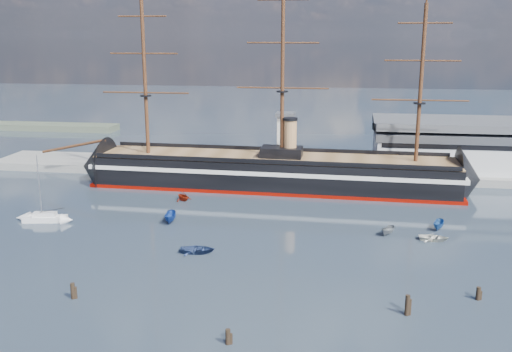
# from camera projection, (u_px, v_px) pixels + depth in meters

# --- Properties ---
(ground) EXTENTS (600.00, 600.00, 0.00)m
(ground) POSITION_uv_depth(u_px,v_px,m) (256.00, 211.00, 122.93)
(ground) COLOR #273342
(ground) RESTS_ON ground
(quay) EXTENTS (180.00, 18.00, 2.00)m
(quay) POSITION_uv_depth(u_px,v_px,m) (311.00, 173.00, 156.08)
(quay) COLOR slate
(quay) RESTS_ON ground
(warehouse) EXTENTS (63.00, 21.00, 11.60)m
(warehouse) POSITION_uv_depth(u_px,v_px,m) (494.00, 147.00, 151.23)
(warehouse) COLOR #B7BABC
(warehouse) RESTS_ON ground
(quay_tower) EXTENTS (5.00, 5.00, 15.00)m
(quay_tower) POSITION_uv_depth(u_px,v_px,m) (285.00, 140.00, 151.84)
(quay_tower) COLOR silver
(quay_tower) RESTS_ON ground
(warship) EXTENTS (113.13, 19.07, 53.94)m
(warship) POSITION_uv_depth(u_px,v_px,m) (266.00, 171.00, 141.21)
(warship) COLOR black
(warship) RESTS_ON ground
(sailboat) EXTENTS (8.90, 3.94, 13.76)m
(sailboat) POSITION_uv_depth(u_px,v_px,m) (45.00, 217.00, 115.66)
(sailboat) COLOR silver
(sailboat) RESTS_ON ground
(motorboat_a) EXTENTS (6.69, 3.20, 2.57)m
(motorboat_a) POSITION_uv_depth(u_px,v_px,m) (171.00, 222.00, 115.35)
(motorboat_a) COLOR navy
(motorboat_a) RESTS_ON ground
(motorboat_b) EXTENTS (1.93, 3.92, 1.76)m
(motorboat_b) POSITION_uv_depth(u_px,v_px,m) (197.00, 253.00, 99.27)
(motorboat_b) COLOR navy
(motorboat_b) RESTS_ON ground
(motorboat_c) EXTENTS (5.07, 4.07, 1.94)m
(motorboat_c) POSITION_uv_depth(u_px,v_px,m) (388.00, 235.00, 108.12)
(motorboat_c) COLOR slate
(motorboat_c) RESTS_ON ground
(motorboat_d) EXTENTS (6.60, 6.97, 2.46)m
(motorboat_d) POSITION_uv_depth(u_px,v_px,m) (183.00, 201.00, 130.52)
(motorboat_d) COLOR maroon
(motorboat_d) RESTS_ON ground
(motorboat_e) EXTENTS (1.47, 3.38, 1.55)m
(motorboat_e) POSITION_uv_depth(u_px,v_px,m) (433.00, 240.00, 105.19)
(motorboat_e) COLOR silver
(motorboat_e) RESTS_ON ground
(motorboat_f) EXTENTS (5.80, 3.61, 2.18)m
(motorboat_f) POSITION_uv_depth(u_px,v_px,m) (438.00, 229.00, 111.14)
(motorboat_f) COLOR #204C8A
(motorboat_f) RESTS_ON ground
(piling_near_left) EXTENTS (0.64, 0.64, 3.08)m
(piling_near_left) POSITION_uv_depth(u_px,v_px,m) (73.00, 299.00, 82.04)
(piling_near_left) COLOR black
(piling_near_left) RESTS_ON ground
(piling_near_mid) EXTENTS (0.64, 0.64, 2.70)m
(piling_near_mid) POSITION_uv_depth(u_px,v_px,m) (228.00, 344.00, 69.95)
(piling_near_mid) COLOR black
(piling_near_mid) RESTS_ON ground
(piling_near_right) EXTENTS (0.64, 0.64, 3.63)m
(piling_near_right) POSITION_uv_depth(u_px,v_px,m) (407.00, 315.00, 77.19)
(piling_near_right) COLOR black
(piling_near_right) RESTS_ON ground
(piling_far_right) EXTENTS (0.64, 0.64, 2.66)m
(piling_far_right) POSITION_uv_depth(u_px,v_px,m) (478.00, 300.00, 81.64)
(piling_far_right) COLOR black
(piling_far_right) RESTS_ON ground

